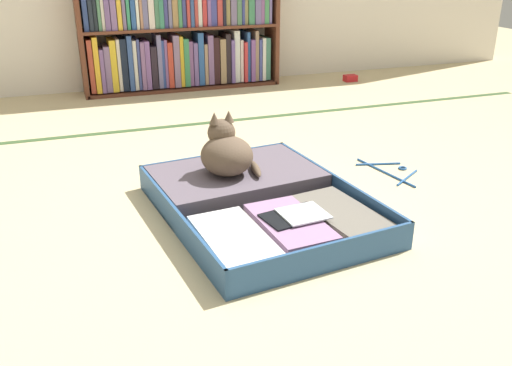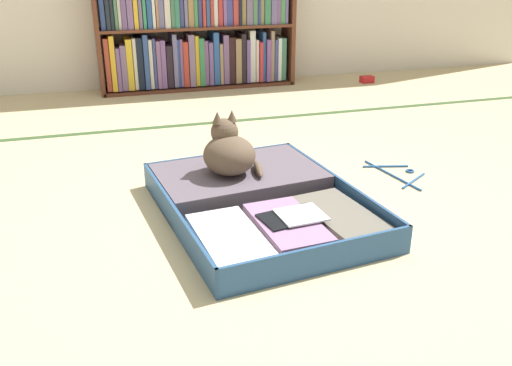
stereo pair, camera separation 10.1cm
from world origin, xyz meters
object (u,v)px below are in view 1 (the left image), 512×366
object	(u,v)px
bookshelf	(180,31)
clothes_hanger	(391,171)
open_suitcase	(254,200)
small_red_pouch	(350,78)
black_cat	(226,152)

from	to	relation	value
bookshelf	clothes_hanger	world-z (taller)	bookshelf
open_suitcase	small_red_pouch	world-z (taller)	open_suitcase
bookshelf	black_cat	size ratio (longest dim) A/B	5.46
black_cat	clothes_hanger	bearing A→B (deg)	0.53
black_cat	clothes_hanger	world-z (taller)	black_cat
open_suitcase	black_cat	bearing A→B (deg)	110.97
bookshelf	small_red_pouch	size ratio (longest dim) A/B	14.47
bookshelf	black_cat	distance (m)	2.04
open_suitcase	black_cat	distance (m)	0.24
open_suitcase	small_red_pouch	distance (m)	2.47
black_cat	small_red_pouch	size ratio (longest dim) A/B	2.65
clothes_hanger	open_suitcase	bearing A→B (deg)	-166.77
bookshelf	small_red_pouch	distance (m)	1.38
bookshelf	black_cat	xyz separation A→B (m)	(-0.26, -2.01, -0.22)
black_cat	small_red_pouch	distance (m)	2.39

